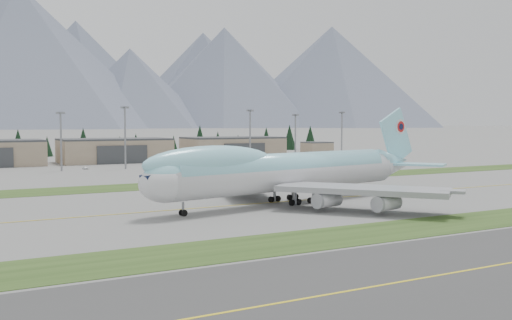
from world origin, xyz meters
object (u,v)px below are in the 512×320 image
boeing_747_freighter (288,171)px  service_vehicle_c (292,160)px  service_vehicle_a (85,169)px  service_vehicle_b (188,163)px  hangar_center (115,150)px  hangar_right (233,148)px

boeing_747_freighter → service_vehicle_c: 147.29m
service_vehicle_a → service_vehicle_b: size_ratio=0.92×
boeing_747_freighter → service_vehicle_c: bearing=46.4°
service_vehicle_c → hangar_center: bearing=-170.7°
service_vehicle_b → hangar_center: bearing=62.8°
boeing_747_freighter → service_vehicle_b: 131.37m
hangar_center → service_vehicle_c: bearing=-19.9°
hangar_right → boeing_747_freighter: bearing=-111.8°
hangar_center → service_vehicle_c: 82.62m
service_vehicle_a → service_vehicle_b: bearing=-2.5°
hangar_right → service_vehicle_a: bearing=-155.6°
boeing_747_freighter → service_vehicle_b: boeing_747_freighter is taller
hangar_right → service_vehicle_c: size_ratio=10.53×
hangar_right → service_vehicle_a: 88.84m
service_vehicle_c → boeing_747_freighter: bearing=-93.1°
boeing_747_freighter → hangar_center: size_ratio=1.73×
hangar_right → hangar_center: bearing=180.0°
hangar_right → service_vehicle_b: bearing=-144.4°
service_vehicle_c → service_vehicle_a: bearing=-145.8°
hangar_center → boeing_747_freighter: bearing=-90.4°
hangar_center → service_vehicle_a: (-20.74, -36.66, -5.39)m
boeing_747_freighter → service_vehicle_c: boeing_747_freighter is taller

